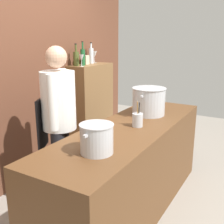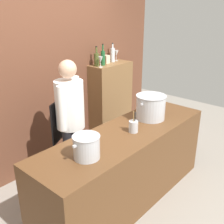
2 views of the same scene
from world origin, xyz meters
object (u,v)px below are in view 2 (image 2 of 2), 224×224
(utensil_crock, at_px, (133,126))
(stockpot_large, at_px, (151,107))
(wine_bottle_clear, at_px, (113,55))
(wine_glass_wide, at_px, (101,60))
(stockpot_small, at_px, (86,147))
(chef, at_px, (70,117))
(wine_bottle_green, at_px, (103,58))
(wine_bottle_olive, at_px, (97,59))
(spice_tin_cream, at_px, (106,59))
(wine_glass_short, at_px, (116,53))

(utensil_crock, bearing_deg, stockpot_large, 9.83)
(wine_bottle_clear, bearing_deg, wine_glass_wide, -162.43)
(stockpot_small, bearing_deg, utensil_crock, 0.56)
(utensil_crock, relative_size, wine_glass_wide, 1.55)
(chef, bearing_deg, wine_bottle_green, 177.02)
(wine_bottle_olive, relative_size, wine_glass_wide, 1.87)
(stockpot_small, bearing_deg, chef, 59.72)
(wine_bottle_clear, height_order, wine_bottle_olive, wine_bottle_clear)
(chef, bearing_deg, wine_glass_wide, 176.45)
(spice_tin_cream, bearing_deg, wine_glass_wide, -153.83)
(stockpot_small, distance_m, wine_bottle_olive, 2.00)
(stockpot_small, bearing_deg, spice_tin_cream, 37.53)
(spice_tin_cream, bearing_deg, stockpot_large, -113.46)
(wine_glass_short, bearing_deg, wine_glass_wide, -164.06)
(wine_bottle_green, height_order, wine_glass_wide, wine_bottle_green)
(utensil_crock, distance_m, wine_glass_wide, 1.46)
(stockpot_large, height_order, wine_bottle_clear, wine_bottle_clear)
(stockpot_small, relative_size, wine_bottle_green, 0.98)
(wine_glass_wide, height_order, wine_glass_short, wine_glass_short)
(chef, xyz_separation_m, wine_glass_wide, (1.01, 0.44, 0.50))
(utensil_crock, relative_size, wine_bottle_green, 0.75)
(wine_bottle_green, relative_size, wine_glass_short, 1.87)
(utensil_crock, bearing_deg, wine_glass_short, 46.61)
(chef, distance_m, stockpot_small, 0.86)
(wine_bottle_olive, distance_m, wine_glass_short, 0.52)
(wine_glass_short, bearing_deg, spice_tin_cream, -175.62)
(stockpot_small, xyz_separation_m, wine_bottle_clear, (1.87, 1.32, 0.46))
(chef, xyz_separation_m, stockpot_large, (0.75, -0.66, 0.09))
(wine_bottle_green, distance_m, wine_glass_wide, 0.15)
(utensil_crock, relative_size, wine_bottle_olive, 0.83)
(wine_bottle_olive, relative_size, spice_tin_cream, 2.31)
(stockpot_large, distance_m, wine_glass_wide, 1.20)
(stockpot_small, xyz_separation_m, wine_bottle_green, (1.57, 1.25, 0.46))
(utensil_crock, height_order, wine_bottle_olive, wine_bottle_olive)
(wine_bottle_olive, bearing_deg, wine_glass_wide, -103.73)
(stockpot_large, xyz_separation_m, wine_glass_short, (0.80, 1.25, 0.42))
(wine_glass_short, bearing_deg, stockpot_small, -146.01)
(utensil_crock, bearing_deg, wine_bottle_clear, 48.88)
(stockpot_large, relative_size, wine_bottle_olive, 1.44)
(chef, relative_size, wine_bottle_clear, 5.39)
(stockpot_small, height_order, spice_tin_cream, spice_tin_cream)
(wine_bottle_olive, height_order, wine_glass_wide, wine_bottle_olive)
(spice_tin_cream, bearing_deg, wine_bottle_olive, -174.05)
(chef, distance_m, wine_bottle_clear, 1.63)
(wine_glass_short, height_order, spice_tin_cream, wine_glass_short)
(wine_bottle_green, bearing_deg, wine_bottle_clear, 12.46)
(wine_bottle_clear, bearing_deg, stockpot_large, -119.28)
(wine_bottle_clear, relative_size, wine_glass_wide, 1.92)
(utensil_crock, height_order, spice_tin_cream, spice_tin_cream)
(wine_bottle_olive, bearing_deg, wine_bottle_green, -21.20)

